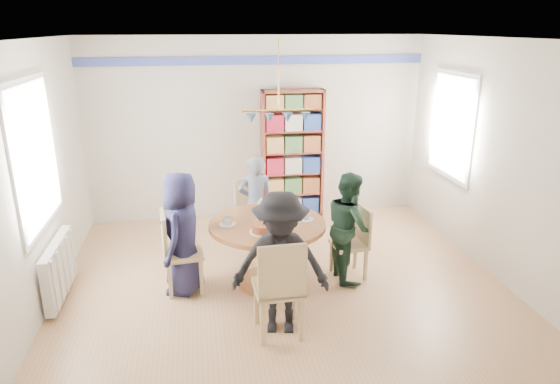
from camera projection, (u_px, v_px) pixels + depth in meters
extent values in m
plane|color=tan|center=(286.00, 293.00, 5.54)|extent=(5.00, 5.00, 0.00)
plane|color=white|center=(287.00, 39.00, 4.69)|extent=(5.00, 5.00, 0.00)
plane|color=beige|center=(257.00, 129.00, 7.45)|extent=(5.00, 0.00, 5.00)
plane|color=beige|center=(366.00, 303.00, 2.78)|extent=(5.00, 0.00, 5.00)
plane|color=beige|center=(27.00, 189.00, 4.72)|extent=(0.00, 5.00, 5.00)
plane|color=beige|center=(509.00, 166.00, 5.51)|extent=(0.00, 5.00, 5.00)
cube|color=#38469A|center=(256.00, 60.00, 7.12)|extent=(5.00, 0.02, 0.12)
cube|color=white|center=(34.00, 156.00, 4.93)|extent=(0.03, 1.32, 1.52)
cube|color=white|center=(36.00, 156.00, 4.93)|extent=(0.01, 1.20, 1.40)
cube|color=white|center=(452.00, 126.00, 6.66)|extent=(0.03, 1.12, 1.42)
cube|color=white|center=(451.00, 126.00, 6.66)|extent=(0.01, 1.00, 1.30)
cylinder|color=gold|center=(278.00, 75.00, 5.27)|extent=(0.01, 0.01, 0.75)
cylinder|color=gold|center=(278.00, 110.00, 5.39)|extent=(0.80, 0.02, 0.02)
cone|color=#38679D|center=(251.00, 118.00, 5.37)|extent=(0.11, 0.11, 0.10)
cone|color=#38679D|center=(269.00, 118.00, 5.40)|extent=(0.11, 0.11, 0.10)
cone|color=#38679D|center=(288.00, 117.00, 5.43)|extent=(0.11, 0.11, 0.10)
cone|color=#38679D|center=(305.00, 117.00, 5.47)|extent=(0.11, 0.11, 0.10)
cube|color=silver|center=(59.00, 269.00, 5.33)|extent=(0.10, 1.00, 0.60)
cube|color=silver|center=(55.00, 287.00, 4.97)|extent=(0.02, 0.06, 0.56)
cube|color=silver|center=(60.00, 277.00, 5.16)|extent=(0.02, 0.06, 0.56)
cube|color=silver|center=(65.00, 268.00, 5.34)|extent=(0.02, 0.06, 0.56)
cube|color=silver|center=(69.00, 260.00, 5.53)|extent=(0.02, 0.06, 0.56)
cube|color=silver|center=(73.00, 252.00, 5.72)|extent=(0.02, 0.06, 0.56)
cylinder|color=brown|center=(267.00, 225.00, 5.53)|extent=(1.30, 1.30, 0.05)
cylinder|color=brown|center=(268.00, 255.00, 5.65)|extent=(0.16, 0.16, 0.70)
cylinder|color=brown|center=(268.00, 281.00, 5.75)|extent=(0.70, 0.70, 0.04)
cube|color=#D5BC83|center=(183.00, 254.00, 5.48)|extent=(0.46, 0.46, 0.05)
cube|color=#D5BC83|center=(164.00, 235.00, 5.35)|extent=(0.09, 0.41, 0.49)
cube|color=#D5BC83|center=(201.00, 277.00, 5.44)|extent=(0.04, 0.04, 0.42)
cube|color=#D5BC83|center=(197.00, 264.00, 5.75)|extent=(0.04, 0.04, 0.42)
cube|color=#D5BC83|center=(170.00, 281.00, 5.35)|extent=(0.04, 0.04, 0.42)
cube|color=#D5BC83|center=(168.00, 268.00, 5.66)|extent=(0.04, 0.04, 0.42)
cube|color=#D5BC83|center=(349.00, 244.00, 5.80)|extent=(0.41, 0.41, 0.04)
cube|color=#D5BC83|center=(363.00, 225.00, 5.77)|extent=(0.08, 0.38, 0.45)
cube|color=#D5BC83|center=(331.00, 257.00, 5.97)|extent=(0.04, 0.04, 0.39)
cube|color=#D5BC83|center=(341.00, 268.00, 5.69)|extent=(0.04, 0.04, 0.39)
cube|color=#D5BC83|center=(355.00, 254.00, 6.04)|extent=(0.04, 0.04, 0.39)
cube|color=#D5BC83|center=(366.00, 265.00, 5.76)|extent=(0.04, 0.04, 0.39)
cube|color=#D5BC83|center=(256.00, 217.00, 6.54)|extent=(0.53, 0.53, 0.05)
cube|color=#D5BC83|center=(249.00, 196.00, 6.62)|extent=(0.39, 0.19, 0.49)
cube|color=#D5BC83|center=(251.00, 240.00, 6.40)|extent=(0.05, 0.05, 0.42)
cube|color=#D5BC83|center=(273.00, 234.00, 6.56)|extent=(0.05, 0.05, 0.42)
cube|color=#D5BC83|center=(239.00, 231.00, 6.67)|extent=(0.05, 0.05, 0.42)
cube|color=#D5BC83|center=(261.00, 226.00, 6.83)|extent=(0.05, 0.05, 0.42)
cube|color=#D5BC83|center=(278.00, 288.00, 4.69)|extent=(0.46, 0.46, 0.05)
cube|color=#D5BC83|center=(283.00, 273.00, 4.42)|extent=(0.45, 0.06, 0.53)
cube|color=#D5BC83|center=(292.00, 299.00, 4.97)|extent=(0.04, 0.04, 0.46)
cube|color=#D5BC83|center=(257.00, 303.00, 4.90)|extent=(0.04, 0.04, 0.46)
cube|color=#D5BC83|center=(301.00, 319.00, 4.63)|extent=(0.04, 0.04, 0.46)
cube|color=#D5BC83|center=(263.00, 324.00, 4.57)|extent=(0.04, 0.04, 0.46)
imported|color=#1B1B3C|center=(182.00, 233.00, 5.40)|extent=(0.61, 0.76, 1.37)
imported|color=#172F22|center=(349.00, 226.00, 5.70)|extent=(0.51, 0.64, 1.28)
imported|color=gray|center=(256.00, 204.00, 6.43)|extent=(0.49, 0.34, 1.28)
imported|color=black|center=(281.00, 264.00, 4.66)|extent=(0.99, 0.68, 1.41)
cube|color=maroon|center=(263.00, 156.00, 7.43)|extent=(0.04, 0.28, 1.94)
cube|color=maroon|center=(321.00, 154.00, 7.57)|extent=(0.04, 0.28, 1.94)
cube|color=maroon|center=(293.00, 91.00, 7.20)|extent=(0.93, 0.28, 0.04)
cube|color=maroon|center=(292.00, 213.00, 7.80)|extent=(0.93, 0.28, 0.06)
cube|color=maroon|center=(291.00, 153.00, 7.63)|extent=(0.93, 0.02, 1.94)
cube|color=maroon|center=(292.00, 193.00, 7.70)|extent=(0.87, 0.26, 0.02)
cube|color=maroon|center=(292.00, 173.00, 7.59)|extent=(0.87, 0.26, 0.02)
cube|color=maroon|center=(292.00, 152.00, 7.49)|extent=(0.87, 0.26, 0.02)
cube|color=maroon|center=(293.00, 131.00, 7.39)|extent=(0.87, 0.26, 0.02)
cube|color=maroon|center=(293.00, 109.00, 7.28)|extent=(0.87, 0.26, 0.02)
cube|color=maroon|center=(275.00, 206.00, 7.70)|extent=(0.26, 0.20, 0.24)
cube|color=white|center=(292.00, 205.00, 7.74)|extent=(0.26, 0.20, 0.24)
cube|color=navy|center=(310.00, 204.00, 7.78)|extent=(0.26, 0.20, 0.24)
cube|color=tan|center=(274.00, 186.00, 7.59)|extent=(0.26, 0.20, 0.24)
cube|color=#446C3C|center=(292.00, 185.00, 7.64)|extent=(0.26, 0.20, 0.24)
cube|color=brown|center=(310.00, 184.00, 7.68)|extent=(0.26, 0.20, 0.24)
cube|color=maroon|center=(274.00, 165.00, 7.49)|extent=(0.26, 0.20, 0.24)
cube|color=white|center=(292.00, 165.00, 7.53)|extent=(0.26, 0.20, 0.24)
cube|color=navy|center=(310.00, 164.00, 7.58)|extent=(0.26, 0.20, 0.24)
cube|color=tan|center=(274.00, 144.00, 7.39)|extent=(0.26, 0.20, 0.24)
cube|color=#446C3C|center=(293.00, 144.00, 7.43)|extent=(0.26, 0.20, 0.24)
cube|color=brown|center=(311.00, 143.00, 7.47)|extent=(0.26, 0.20, 0.24)
cube|color=maroon|center=(274.00, 123.00, 7.28)|extent=(0.26, 0.20, 0.24)
cube|color=white|center=(293.00, 122.00, 7.33)|extent=(0.26, 0.20, 0.24)
cube|color=navy|center=(311.00, 121.00, 7.37)|extent=(0.26, 0.20, 0.24)
cube|color=tan|center=(274.00, 102.00, 7.19)|extent=(0.26, 0.20, 0.20)
cube|color=#446C3C|center=(293.00, 101.00, 7.23)|extent=(0.26, 0.20, 0.20)
cube|color=brown|center=(312.00, 101.00, 7.28)|extent=(0.26, 0.20, 0.20)
cylinder|color=white|center=(262.00, 211.00, 5.55)|extent=(0.11, 0.11, 0.22)
sphere|color=white|center=(262.00, 202.00, 5.52)|extent=(0.08, 0.08, 0.08)
cylinder|color=silver|center=(276.00, 208.00, 5.60)|extent=(0.06, 0.06, 0.26)
cylinder|color=#38679D|center=(276.00, 196.00, 5.56)|extent=(0.03, 0.03, 0.03)
cylinder|color=white|center=(268.00, 213.00, 5.77)|extent=(0.27, 0.27, 0.01)
cylinder|color=brown|center=(268.00, 210.00, 5.75)|extent=(0.22, 0.22, 0.08)
cylinder|color=white|center=(262.00, 232.00, 5.25)|extent=(0.27, 0.27, 0.01)
cylinder|color=brown|center=(262.00, 228.00, 5.24)|extent=(0.22, 0.22, 0.08)
cylinder|color=white|center=(228.00, 224.00, 5.45)|extent=(0.18, 0.18, 0.01)
imported|color=white|center=(228.00, 221.00, 5.44)|extent=(0.11, 0.11, 0.09)
cylinder|color=white|center=(306.00, 220.00, 5.59)|extent=(0.18, 0.18, 0.01)
imported|color=white|center=(306.00, 216.00, 5.58)|extent=(0.09, 0.09, 0.09)
cylinder|color=white|center=(262.00, 208.00, 5.93)|extent=(0.18, 0.18, 0.01)
imported|color=white|center=(262.00, 205.00, 5.92)|extent=(0.11, 0.11, 0.09)
cylinder|color=white|center=(273.00, 238.00, 5.11)|extent=(0.18, 0.18, 0.01)
imported|color=white|center=(273.00, 234.00, 5.10)|extent=(0.09, 0.09, 0.09)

